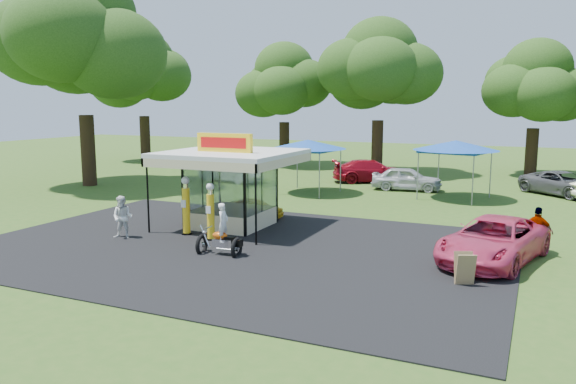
% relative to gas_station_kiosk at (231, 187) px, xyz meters
% --- Properties ---
extents(ground, '(120.00, 120.00, 0.00)m').
position_rel_gas_station_kiosk_xyz_m(ground, '(2.00, -4.99, -1.78)').
color(ground, '#31551A').
rests_on(ground, ground).
extents(asphalt_apron, '(20.00, 14.00, 0.04)m').
position_rel_gas_station_kiosk_xyz_m(asphalt_apron, '(2.00, -2.99, -1.76)').
color(asphalt_apron, black).
rests_on(asphalt_apron, ground).
extents(gas_station_kiosk, '(5.40, 5.40, 4.18)m').
position_rel_gas_station_kiosk_xyz_m(gas_station_kiosk, '(0.00, 0.00, 0.00)').
color(gas_station_kiosk, white).
rests_on(gas_station_kiosk, ground).
extents(gas_pump_left, '(0.46, 0.46, 2.47)m').
position_rel_gas_station_kiosk_xyz_m(gas_pump_left, '(-0.91, -2.16, -0.60)').
color(gas_pump_left, black).
rests_on(gas_pump_left, ground).
extents(gas_pump_right, '(0.44, 0.44, 2.34)m').
position_rel_gas_station_kiosk_xyz_m(gas_pump_right, '(0.52, -2.54, -0.66)').
color(gas_pump_right, black).
rests_on(gas_pump_right, ground).
extents(motorcycle, '(1.71, 0.90, 2.00)m').
position_rel_gas_station_kiosk_xyz_m(motorcycle, '(2.07, -4.28, -1.00)').
color(motorcycle, black).
rests_on(motorcycle, ground).
extents(spare_tires, '(0.91, 0.74, 0.73)m').
position_rel_gas_station_kiosk_xyz_m(spare_tires, '(-1.83, -0.46, -1.43)').
color(spare_tires, black).
rests_on(spare_tires, ground).
extents(a_frame_sign, '(0.61, 0.69, 1.00)m').
position_rel_gas_station_kiosk_xyz_m(a_frame_sign, '(10.49, -4.18, -1.27)').
color(a_frame_sign, '#593819').
rests_on(a_frame_sign, ground).
extents(kiosk_car, '(2.82, 1.13, 0.96)m').
position_rel_gas_station_kiosk_xyz_m(kiosk_car, '(-0.00, 2.21, -1.30)').
color(kiosk_car, yellow).
rests_on(kiosk_car, ground).
extents(pink_sedan, '(3.87, 6.01, 1.54)m').
position_rel_gas_station_kiosk_xyz_m(pink_sedan, '(11.06, -1.15, -1.01)').
color(pink_sedan, '#D63A63').
rests_on(pink_sedan, ground).
extents(spectator_west, '(1.00, 0.87, 1.75)m').
position_rel_gas_station_kiosk_xyz_m(spectator_west, '(-2.91, -3.72, -0.91)').
color(spectator_west, white).
rests_on(spectator_west, ground).
extents(spectator_east_b, '(1.11, 0.63, 1.78)m').
position_rel_gas_station_kiosk_xyz_m(spectator_east_b, '(12.43, 0.42, -0.89)').
color(spectator_east_b, gray).
rests_on(spectator_east_b, ground).
extents(bg_car_a, '(4.81, 2.30, 1.52)m').
position_rel_gas_station_kiosk_xyz_m(bg_car_a, '(-7.28, 12.44, -1.02)').
color(bg_car_a, silver).
rests_on(bg_car_a, ground).
extents(bg_car_b, '(5.79, 4.35, 1.56)m').
position_rel_gas_station_kiosk_xyz_m(bg_car_b, '(1.72, 16.38, -1.00)').
color(bg_car_b, maroon).
rests_on(bg_car_b, ground).
extents(bg_car_c, '(4.50, 2.22, 1.48)m').
position_rel_gas_station_kiosk_xyz_m(bg_car_c, '(4.76, 13.71, -1.04)').
color(bg_car_c, '#B8B9BD').
rests_on(bg_car_c, ground).
extents(bg_car_d, '(5.37, 5.19, 1.42)m').
position_rel_gas_station_kiosk_xyz_m(bg_car_d, '(13.66, 15.57, -1.07)').
color(bg_car_d, '#555557').
rests_on(bg_car_d, ground).
extents(tent_west, '(4.66, 4.66, 3.26)m').
position_rel_gas_station_kiosk_xyz_m(tent_west, '(-0.54, 10.20, 1.17)').
color(tent_west, gray).
rests_on(tent_west, ground).
extents(tent_east, '(4.80, 4.80, 3.35)m').
position_rel_gas_station_kiosk_xyz_m(tent_east, '(7.92, 11.75, 1.25)').
color(tent_east, gray).
rests_on(tent_east, ground).
extents(oak_far_a, '(9.97, 9.97, 11.81)m').
position_rel_gas_station_kiosk_xyz_m(oak_far_a, '(-22.14, 21.99, 5.73)').
color(oak_far_a, black).
rests_on(oak_far_a, ground).
extents(oak_far_b, '(8.76, 8.76, 10.45)m').
position_rel_gas_station_kiosk_xyz_m(oak_far_b, '(-8.43, 23.95, 4.89)').
color(oak_far_b, black).
rests_on(oak_far_b, ground).
extents(oak_far_c, '(9.88, 9.88, 11.65)m').
position_rel_gas_station_kiosk_xyz_m(oak_far_c, '(0.63, 21.66, 5.61)').
color(oak_far_c, black).
rests_on(oak_far_c, ground).
extents(oak_far_d, '(8.35, 8.35, 9.94)m').
position_rel_gas_station_kiosk_xyz_m(oak_far_d, '(11.71, 24.75, 4.55)').
color(oak_far_d, black).
rests_on(oak_far_d, ground).
extents(oak_near, '(11.99, 11.99, 13.81)m').
position_rel_gas_station_kiosk_xyz_m(oak_near, '(-15.06, 7.17, 6.87)').
color(oak_near, black).
rests_on(oak_near, ground).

